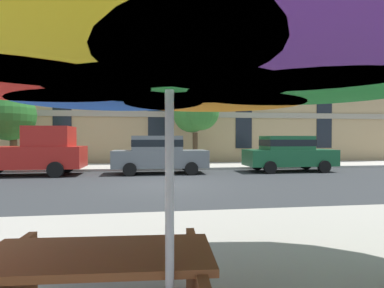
{
  "coord_description": "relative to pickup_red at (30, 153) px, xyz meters",
  "views": [
    {
      "loc": [
        -0.58,
        -11.05,
        1.67
      ],
      "look_at": [
        1.46,
        3.2,
        1.4
      ],
      "focal_mm": 29.15,
      "sensor_mm": 36.0,
      "label": 1
    }
  ],
  "objects": [
    {
      "name": "ground_plane",
      "position": [
        5.78,
        -3.7,
        -1.03
      ],
      "size": [
        120.0,
        120.0,
        0.0
      ],
      "primitive_type": "plane",
      "color": "#2D3033"
    },
    {
      "name": "sidewalk_far",
      "position": [
        5.78,
        3.1,
        -0.97
      ],
      "size": [
        56.0,
        3.6,
        0.12
      ],
      "primitive_type": "cube",
      "color": "#B2ADA3",
      "rests_on": "ground"
    },
    {
      "name": "apartment_building",
      "position": [
        5.78,
        11.29,
        6.97
      ],
      "size": [
        40.32,
        12.08,
        16.0
      ],
      "color": "tan",
      "rests_on": "ground"
    },
    {
      "name": "pickup_red",
      "position": [
        0.0,
        0.0,
        0.0
      ],
      "size": [
        5.1,
        2.12,
        2.2
      ],
      "color": "#B21E19",
      "rests_on": "ground"
    },
    {
      "name": "sedan_gray",
      "position": [
        5.74,
        -0.0,
        -0.08
      ],
      "size": [
        4.4,
        1.98,
        1.78
      ],
      "color": "slate",
      "rests_on": "ground"
    },
    {
      "name": "sedan_green",
      "position": [
        12.18,
        -0.0,
        -0.08
      ],
      "size": [
        4.4,
        1.98,
        1.78
      ],
      "color": "#195933",
      "rests_on": "ground"
    },
    {
      "name": "street_tree_left",
      "position": [
        -1.94,
        2.85,
        1.77
      ],
      "size": [
        2.69,
        2.69,
        4.24
      ],
      "color": "#4C3823",
      "rests_on": "ground"
    },
    {
      "name": "street_tree_middle",
      "position": [
        7.99,
        3.2,
        2.1
      ],
      "size": [
        2.63,
        2.62,
        4.27
      ],
      "color": "#4C3823",
      "rests_on": "ground"
    },
    {
      "name": "patio_umbrella",
      "position": [
        5.34,
        -12.7,
        1.17
      ],
      "size": [
        3.54,
        3.29,
        2.48
      ],
      "color": "silver",
      "rests_on": "ground"
    },
    {
      "name": "picnic_table",
      "position": [
        4.81,
        -12.23,
        -0.54
      ],
      "size": [
        1.89,
        1.63,
        0.77
      ],
      "color": "brown",
      "rests_on": "ground"
    }
  ]
}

